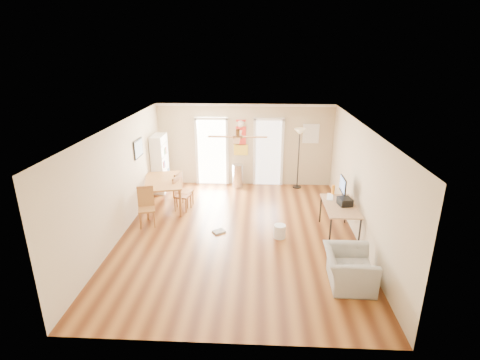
# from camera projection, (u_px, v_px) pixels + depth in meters

# --- Properties ---
(floor) EXTENTS (7.00, 7.00, 0.00)m
(floor) POSITION_uv_depth(u_px,v_px,m) (239.00, 234.00, 8.81)
(floor) COLOR brown
(floor) RESTS_ON ground
(ceiling) EXTENTS (5.50, 7.00, 0.00)m
(ceiling) POSITION_uv_depth(u_px,v_px,m) (239.00, 126.00, 7.94)
(ceiling) COLOR silver
(ceiling) RESTS_ON floor
(wall_back) EXTENTS (5.50, 0.04, 2.60)m
(wall_back) POSITION_uv_depth(u_px,v_px,m) (245.00, 145.00, 11.67)
(wall_back) COLOR beige
(wall_back) RESTS_ON floor
(wall_front) EXTENTS (5.50, 0.04, 2.60)m
(wall_front) POSITION_uv_depth(u_px,v_px,m) (224.00, 269.00, 5.08)
(wall_front) COLOR beige
(wall_front) RESTS_ON floor
(wall_left) EXTENTS (0.04, 7.00, 2.60)m
(wall_left) POSITION_uv_depth(u_px,v_px,m) (120.00, 180.00, 8.51)
(wall_left) COLOR beige
(wall_left) RESTS_ON floor
(wall_right) EXTENTS (0.04, 7.00, 2.60)m
(wall_right) POSITION_uv_depth(u_px,v_px,m) (361.00, 185.00, 8.24)
(wall_right) COLOR beige
(wall_right) RESTS_ON floor
(crown_molding) EXTENTS (5.50, 7.00, 0.08)m
(crown_molding) POSITION_uv_depth(u_px,v_px,m) (239.00, 128.00, 7.96)
(crown_molding) COLOR white
(crown_molding) RESTS_ON wall_back
(kitchen_doorway) EXTENTS (0.90, 0.10, 2.10)m
(kitchen_doorway) POSITION_uv_depth(u_px,v_px,m) (212.00, 152.00, 11.79)
(kitchen_doorway) COLOR white
(kitchen_doorway) RESTS_ON wall_back
(bathroom_doorway) EXTENTS (0.80, 0.10, 2.10)m
(bathroom_doorway) POSITION_uv_depth(u_px,v_px,m) (268.00, 153.00, 11.71)
(bathroom_doorway) COLOR white
(bathroom_doorway) RESTS_ON wall_back
(wall_decal) EXTENTS (0.46, 0.03, 1.10)m
(wall_decal) POSITION_uv_depth(u_px,v_px,m) (241.00, 137.00, 11.58)
(wall_decal) COLOR red
(wall_decal) RESTS_ON wall_back
(ac_grille) EXTENTS (0.50, 0.04, 0.60)m
(ac_grille) POSITION_uv_depth(u_px,v_px,m) (311.00, 134.00, 11.41)
(ac_grille) COLOR white
(ac_grille) RESTS_ON wall_back
(framed_poster) EXTENTS (0.04, 0.66, 0.48)m
(framed_poster) POSITION_uv_depth(u_px,v_px,m) (138.00, 148.00, 9.70)
(framed_poster) COLOR black
(framed_poster) RESTS_ON wall_left
(ceiling_fan) EXTENTS (1.24, 1.24, 0.20)m
(ceiling_fan) POSITION_uv_depth(u_px,v_px,m) (238.00, 137.00, 7.72)
(ceiling_fan) COLOR #593819
(ceiling_fan) RESTS_ON ceiling
(bookshelf) EXTENTS (0.45, 0.83, 1.76)m
(bookshelf) POSITION_uv_depth(u_px,v_px,m) (160.00, 164.00, 11.22)
(bookshelf) COLOR white
(bookshelf) RESTS_ON floor
(dining_table) EXTENTS (1.31, 1.77, 0.80)m
(dining_table) POSITION_uv_depth(u_px,v_px,m) (164.00, 194.00, 10.17)
(dining_table) COLOR #AA6F37
(dining_table) RESTS_ON floor
(dining_chair_right_a) EXTENTS (0.49, 0.49, 0.94)m
(dining_chair_right_a) POSITION_uv_depth(u_px,v_px,m) (185.00, 190.00, 10.25)
(dining_chair_right_a) COLOR #9E6B33
(dining_chair_right_a) RESTS_ON floor
(dining_chair_right_b) EXTENTS (0.46, 0.46, 0.93)m
(dining_chair_right_b) POSITION_uv_depth(u_px,v_px,m) (183.00, 194.00, 9.99)
(dining_chair_right_b) COLOR #985A31
(dining_chair_right_b) RESTS_ON floor
(dining_chair_near) EXTENTS (0.50, 0.50, 0.97)m
(dining_chair_near) POSITION_uv_depth(u_px,v_px,m) (146.00, 207.00, 9.08)
(dining_chair_near) COLOR #A17333
(dining_chair_near) RESTS_ON floor
(trash_can) EXTENTS (0.42, 0.42, 0.75)m
(trash_can) POSITION_uv_depth(u_px,v_px,m) (238.00, 176.00, 11.70)
(trash_can) COLOR #B9B8BB
(trash_can) RESTS_ON floor
(torchiere_lamp) EXTENTS (0.41, 0.41, 1.89)m
(torchiere_lamp) POSITION_uv_depth(u_px,v_px,m) (298.00, 159.00, 11.47)
(torchiere_lamp) COLOR black
(torchiere_lamp) RESTS_ON floor
(computer_desk) EXTENTS (0.71, 1.42, 0.76)m
(computer_desk) POSITION_uv_depth(u_px,v_px,m) (339.00, 220.00, 8.64)
(computer_desk) COLOR tan
(computer_desk) RESTS_ON floor
(imac) EXTENTS (0.11, 0.58, 0.53)m
(imac) POSITION_uv_depth(u_px,v_px,m) (343.00, 188.00, 8.82)
(imac) COLOR black
(imac) RESTS_ON computer_desk
(keyboard) EXTENTS (0.24, 0.47, 0.02)m
(keyboard) POSITION_uv_depth(u_px,v_px,m) (330.00, 197.00, 8.98)
(keyboard) COLOR white
(keyboard) RESTS_ON computer_desk
(printer) EXTENTS (0.34, 0.37, 0.17)m
(printer) POSITION_uv_depth(u_px,v_px,m) (345.00, 202.00, 8.50)
(printer) COLOR black
(printer) RESTS_ON computer_desk
(orange_bottle) EXTENTS (0.09, 0.09, 0.24)m
(orange_bottle) POSITION_uv_depth(u_px,v_px,m) (333.00, 190.00, 9.11)
(orange_bottle) COLOR orange
(orange_bottle) RESTS_ON computer_desk
(wastebasket_a) EXTENTS (0.35, 0.35, 0.32)m
(wastebasket_a) POSITION_uv_depth(u_px,v_px,m) (280.00, 231.00, 8.58)
(wastebasket_a) COLOR silver
(wastebasket_a) RESTS_ON floor
(wastebasket_b) EXTENTS (0.30, 0.30, 0.30)m
(wastebasket_b) POSITION_uv_depth(u_px,v_px,m) (338.00, 252.00, 7.71)
(wastebasket_b) COLOR silver
(wastebasket_b) RESTS_ON floor
(floor_cloth) EXTENTS (0.35, 0.34, 0.04)m
(floor_cloth) POSITION_uv_depth(u_px,v_px,m) (219.00, 231.00, 8.87)
(floor_cloth) COLOR gray
(floor_cloth) RESTS_ON floor
(armchair) EXTENTS (0.90, 1.03, 0.65)m
(armchair) POSITION_uv_depth(u_px,v_px,m) (349.00, 269.00, 6.82)
(armchair) COLOR #9E9F9A
(armchair) RESTS_ON floor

